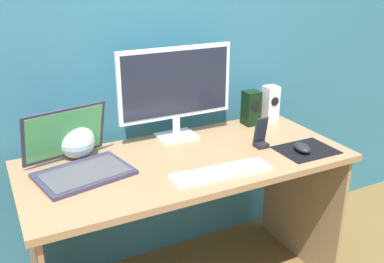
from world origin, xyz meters
name	(u,v)px	position (x,y,z in m)	size (l,w,h in m)	color
wall_back	(149,19)	(0.00, 0.39, 1.25)	(6.00, 0.04, 2.50)	teal
desk	(187,188)	(0.00, 0.00, 0.57)	(1.39, 0.63, 0.71)	#9D744E
monitor	(176,88)	(0.06, 0.23, 0.95)	(0.56, 0.14, 0.43)	white
speaker_right	(270,104)	(0.59, 0.23, 0.80)	(0.07, 0.07, 0.19)	white
speaker_near_monitor	(251,108)	(0.47, 0.23, 0.80)	(0.08, 0.08, 0.18)	black
laptop	(77,160)	(-0.44, 0.08, 0.76)	(0.41, 0.38, 0.24)	#35304A
fishbowl	(76,141)	(-0.41, 0.22, 0.79)	(0.16, 0.16, 0.16)	silver
keyboard_external	(221,172)	(0.06, -0.19, 0.72)	(0.41, 0.11, 0.01)	white
mousepad	(306,150)	(0.51, -0.17, 0.71)	(0.25, 0.20, 0.00)	black
mouse	(302,148)	(0.48, -0.17, 0.73)	(0.06, 0.10, 0.04)	black
phone_in_dock	(261,137)	(0.35, -0.04, 0.76)	(0.06, 0.05, 0.14)	black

